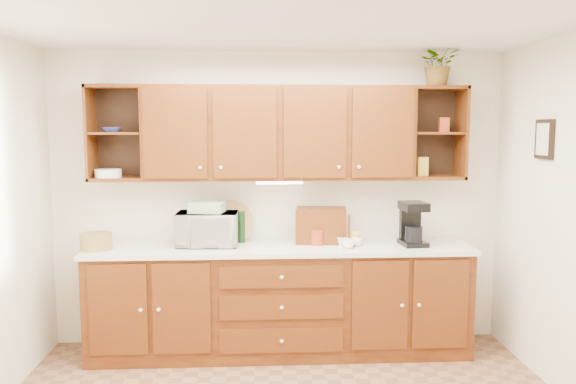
{
  "coord_description": "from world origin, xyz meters",
  "views": [
    {
      "loc": [
        -0.19,
        -3.24,
        1.94
      ],
      "look_at": [
        0.05,
        1.15,
        1.43
      ],
      "focal_mm": 35.0,
      "sensor_mm": 36.0,
      "label": 1
    }
  ],
  "objects": [
    {
      "name": "ceiling",
      "position": [
        0.0,
        0.0,
        2.6
      ],
      "size": [
        4.0,
        4.0,
        0.0
      ],
      "primitive_type": "plane",
      "rotation": [
        3.14,
        0.0,
        0.0
      ],
      "color": "white",
      "rests_on": "back_wall"
    },
    {
      "name": "back_wall",
      "position": [
        0.0,
        1.75,
        1.3
      ],
      "size": [
        4.0,
        0.0,
        4.0
      ],
      "primitive_type": "plane",
      "rotation": [
        1.57,
        0.0,
        0.0
      ],
      "color": "#EFE5C9",
      "rests_on": "floor"
    },
    {
      "name": "base_cabinets",
      "position": [
        0.0,
        1.45,
        0.45
      ],
      "size": [
        3.2,
        0.6,
        0.9
      ],
      "primitive_type": "cube",
      "color": "#3A1706",
      "rests_on": "floor"
    },
    {
      "name": "countertop",
      "position": [
        0.0,
        1.44,
        0.92
      ],
      "size": [
        3.24,
        0.64,
        0.04
      ],
      "primitive_type": "cube",
      "color": "silver",
      "rests_on": "base_cabinets"
    },
    {
      "name": "upper_cabinets",
      "position": [
        0.01,
        1.59,
        1.89
      ],
      "size": [
        3.2,
        0.33,
        0.8
      ],
      "color": "#3A1706",
      "rests_on": "back_wall"
    },
    {
      "name": "undercabinet_light",
      "position": [
        0.0,
        1.53,
        1.47
      ],
      "size": [
        0.4,
        0.05,
        0.02
      ],
      "primitive_type": "cube",
      "color": "white",
      "rests_on": "upper_cabinets"
    },
    {
      "name": "framed_picture",
      "position": [
        1.98,
        0.9,
        1.85
      ],
      "size": [
        0.03,
        0.24,
        0.3
      ],
      "primitive_type": "cube",
      "color": "black",
      "rests_on": "right_wall"
    },
    {
      "name": "wicker_basket",
      "position": [
        -1.52,
        1.38,
        1.01
      ],
      "size": [
        0.33,
        0.33,
        0.13
      ],
      "primitive_type": "cylinder",
      "rotation": [
        0.0,
        0.0,
        -0.34
      ],
      "color": "#A88146",
      "rests_on": "countertop"
    },
    {
      "name": "microwave",
      "position": [
        -0.62,
        1.48,
        1.08
      ],
      "size": [
        0.52,
        0.36,
        0.28
      ],
      "primitive_type": "imported",
      "rotation": [
        0.0,
        0.0,
        -0.03
      ],
      "color": "beige",
      "rests_on": "countertop"
    },
    {
      "name": "towel_stack",
      "position": [
        -0.62,
        1.48,
        1.27
      ],
      "size": [
        0.31,
        0.26,
        0.08
      ],
      "primitive_type": "cube",
      "rotation": [
        0.0,
        0.0,
        -0.19
      ],
      "color": "#EADF6E",
      "rests_on": "microwave"
    },
    {
      "name": "wine_bottle",
      "position": [
        -0.33,
        1.6,
        1.08
      ],
      "size": [
        0.08,
        0.08,
        0.27
      ],
      "primitive_type": "cylinder",
      "rotation": [
        0.0,
        0.0,
        -0.15
      ],
      "color": "black",
      "rests_on": "countertop"
    },
    {
      "name": "woven_tray",
      "position": [
        -0.42,
        1.61,
        0.95
      ],
      "size": [
        0.38,
        0.14,
        0.37
      ],
      "primitive_type": "cylinder",
      "rotation": [
        1.36,
        0.0,
        0.11
      ],
      "color": "#A88146",
      "rests_on": "countertop"
    },
    {
      "name": "bread_box",
      "position": [
        0.36,
        1.56,
        1.09
      ],
      "size": [
        0.46,
        0.32,
        0.3
      ],
      "primitive_type": "cube",
      "rotation": [
        0.0,
        0.0,
        -0.13
      ],
      "color": "#3A1706",
      "rests_on": "countertop"
    },
    {
      "name": "mug_tree",
      "position": [
        0.58,
        1.37,
        0.98
      ],
      "size": [
        0.25,
        0.24,
        0.27
      ],
      "rotation": [
        0.0,
        0.0,
        0.32
      ],
      "color": "#3A1706",
      "rests_on": "countertop"
    },
    {
      "name": "canister_red",
      "position": [
        0.32,
        1.44,
        1.01
      ],
      "size": [
        0.11,
        0.11,
        0.13
      ],
      "primitive_type": "cylinder",
      "rotation": [
        0.0,
        0.0,
        -0.0
      ],
      "color": "#9A2D16",
      "rests_on": "countertop"
    },
    {
      "name": "canister_white",
      "position": [
        0.5,
        1.53,
        1.04
      ],
      "size": [
        0.1,
        0.1,
        0.2
      ],
      "primitive_type": "cylinder",
      "rotation": [
        0.0,
        0.0,
        -0.31
      ],
      "color": "white",
      "rests_on": "countertop"
    },
    {
      "name": "canister_yellow",
      "position": [
        0.64,
        1.41,
        1.0
      ],
      "size": [
        0.1,
        0.1,
        0.12
      ],
      "primitive_type": "cylinder",
      "rotation": [
        0.0,
        0.0,
        0.13
      ],
      "color": "gold",
      "rests_on": "countertop"
    },
    {
      "name": "coffee_maker",
      "position": [
        1.13,
        1.41,
        1.12
      ],
      "size": [
        0.22,
        0.27,
        0.37
      ],
      "rotation": [
        0.0,
        0.0,
        0.09
      ],
      "color": "black",
      "rests_on": "countertop"
    },
    {
      "name": "bowl_stack",
      "position": [
        -1.4,
        1.55,
        1.92
      ],
      "size": [
        0.18,
        0.18,
        0.04
      ],
      "primitive_type": "imported",
      "rotation": [
        0.0,
        0.0,
        0.13
      ],
      "color": "navy",
      "rests_on": "upper_cabinets"
    },
    {
      "name": "plate_stack",
      "position": [
        -1.45,
        1.55,
        1.56
      ],
      "size": [
        0.22,
        0.22,
        0.07
      ],
      "primitive_type": "cylinder",
      "rotation": [
        0.0,
        0.0,
        0.02
      ],
      "color": "white",
      "rests_on": "upper_cabinets"
    },
    {
      "name": "pantry_box_yellow",
      "position": [
        1.25,
        1.58,
        1.6
      ],
      "size": [
        0.1,
        0.08,
        0.16
      ],
      "primitive_type": "cube",
      "rotation": [
        0.0,
        0.0,
        0.09
      ],
      "color": "gold",
      "rests_on": "upper_cabinets"
    },
    {
      "name": "pantry_box_red",
      "position": [
        1.42,
        1.55,
        1.96
      ],
      "size": [
        0.09,
        0.08,
        0.12
      ],
      "primitive_type": "cube",
      "rotation": [
        0.0,
        0.0,
        -0.13
      ],
      "color": "#9A2D16",
      "rests_on": "upper_cabinets"
    },
    {
      "name": "potted_plant",
      "position": [
        1.36,
        1.55,
        2.48
      ],
      "size": [
        0.36,
        0.31,
        0.38
      ],
      "primitive_type": "imported",
      "rotation": [
        0.0,
        0.0,
        0.05
      ],
      "color": "#999999",
      "rests_on": "upper_cabinets"
    }
  ]
}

